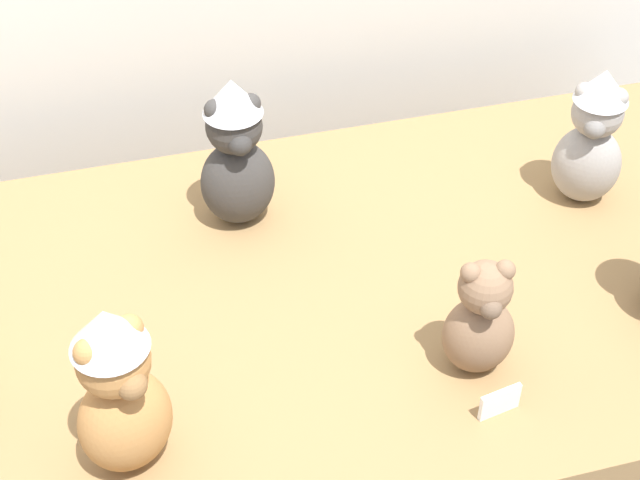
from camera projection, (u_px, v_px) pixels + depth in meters
The scene contains 6 objects.
display_table at pixel (320, 430), 1.96m from camera, with size 1.86×0.93×0.79m, color olive.
teddy_bear_mocha at pixel (480, 320), 1.51m from camera, with size 0.13×0.11×0.22m.
teddy_bear_ash at pixel (592, 138), 1.81m from camera, with size 0.17×0.16×0.29m.
teddy_bear_charcoal at pixel (236, 155), 1.75m from camera, with size 0.14×0.13×0.31m.
teddy_bear_caramel at pixel (120, 391), 1.34m from camera, with size 0.18×0.17×0.31m.
name_card_front_middle at pixel (500, 402), 1.49m from camera, with size 0.07×0.01×0.05m, color white.
Camera 1 is at (-0.32, -0.93, 1.98)m, focal length 54.70 mm.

